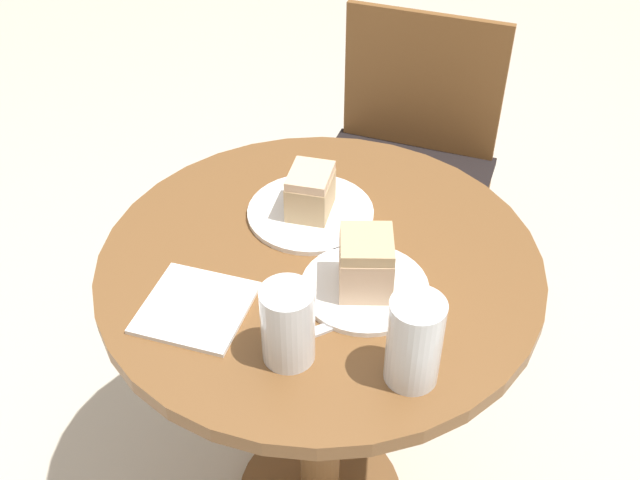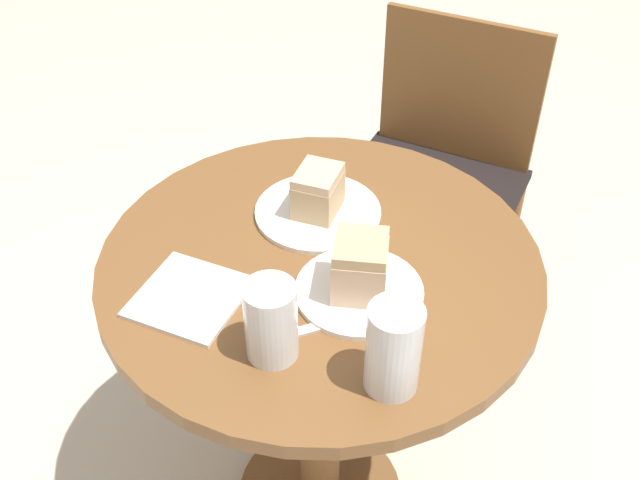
{
  "view_description": "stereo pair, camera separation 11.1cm",
  "coord_description": "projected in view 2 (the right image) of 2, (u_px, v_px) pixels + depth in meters",
  "views": [
    {
      "loc": [
        0.2,
        -0.96,
        1.65
      ],
      "look_at": [
        0.0,
        0.0,
        0.82
      ],
      "focal_mm": 42.0,
      "sensor_mm": 36.0,
      "label": 1
    },
    {
      "loc": [
        0.31,
        -0.93,
        1.65
      ],
      "look_at": [
        0.0,
        0.0,
        0.82
      ],
      "focal_mm": 42.0,
      "sensor_mm": 36.0,
      "label": 2
    }
  ],
  "objects": [
    {
      "name": "table",
      "position": [
        320.0,
        333.0,
        1.44
      ],
      "size": [
        0.78,
        0.78,
        0.78
      ],
      "color": "brown",
      "rests_on": "ground_plane"
    },
    {
      "name": "chair",
      "position": [
        436.0,
        171.0,
        2.08
      ],
      "size": [
        0.53,
        0.49,
        0.84
      ],
      "rotation": [
        0.0,
        0.0,
        -0.14
      ],
      "color": "brown",
      "rests_on": "ground_plane"
    },
    {
      "name": "plate_near",
      "position": [
        359.0,
        291.0,
        1.24
      ],
      "size": [
        0.21,
        0.21,
        0.01
      ],
      "color": "white",
      "rests_on": "table"
    },
    {
      "name": "plate_far",
      "position": [
        318.0,
        212.0,
        1.4
      ],
      "size": [
        0.24,
        0.24,
        0.01
      ],
      "color": "white",
      "rests_on": "table"
    },
    {
      "name": "cake_slice_near",
      "position": [
        360.0,
        266.0,
        1.2
      ],
      "size": [
        0.1,
        0.11,
        0.1
      ],
      "rotation": [
        0.0,
        0.0,
        3.34
      ],
      "color": "beige",
      "rests_on": "plate_near"
    },
    {
      "name": "cake_slice_far",
      "position": [
        318.0,
        191.0,
        1.37
      ],
      "size": [
        0.08,
        0.1,
        0.09
      ],
      "rotation": [
        0.0,
        0.0,
        6.25
      ],
      "color": "tan",
      "rests_on": "plate_far"
    },
    {
      "name": "glass_lemonade",
      "position": [
        269.0,
        324.0,
        1.11
      ],
      "size": [
        0.08,
        0.08,
        0.13
      ],
      "color": "beige",
      "rests_on": "table"
    },
    {
      "name": "glass_water",
      "position": [
        393.0,
        352.0,
        1.06
      ],
      "size": [
        0.08,
        0.08,
        0.15
      ],
      "color": "silver",
      "rests_on": "table"
    },
    {
      "name": "napkin_stack",
      "position": [
        190.0,
        297.0,
        1.23
      ],
      "size": [
        0.18,
        0.18,
        0.01
      ],
      "rotation": [
        0.0,
        0.0,
        -0.09
      ],
      "color": "white",
      "rests_on": "table"
    },
    {
      "name": "fork",
      "position": [
        300.0,
        332.0,
        1.17
      ],
      "size": [
        0.13,
        0.11,
        0.0
      ],
      "rotation": [
        0.0,
        0.0,
        0.68
      ],
      "color": "silver",
      "rests_on": "table"
    }
  ]
}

